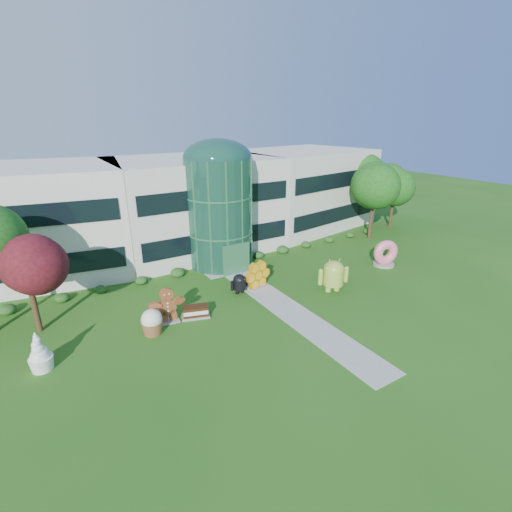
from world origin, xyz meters
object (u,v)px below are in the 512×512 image
android_green (334,274)px  android_black (239,282)px  donut (385,253)px  gingerbread (167,305)px

android_green → android_black: bearing=168.7°
android_green → donut: android_green is taller
android_green → gingerbread: bearing=-172.8°
android_black → donut: bearing=-8.8°
android_green → donut: 8.03m
android_black → android_green: bearing=-29.5°
donut → android_green: bearing=-152.2°
android_black → gingerbread: 6.43m
android_black → gingerbread: size_ratio=0.68×
android_green → gingerbread: android_green is taller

